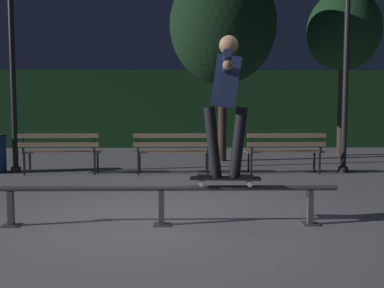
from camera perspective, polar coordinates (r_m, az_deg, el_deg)
name	(u,v)px	position (r m, az deg, el deg)	size (l,w,h in m)	color
ground_plane	(163,219)	(4.93, -4.08, -10.37)	(90.00, 90.00, 0.00)	gray
hedge_backdrop	(178,109)	(15.34, -2.00, 4.85)	(24.00, 1.20, 2.79)	#193D1E
grind_rail	(161,195)	(4.59, -4.29, -7.06)	(3.93, 0.18, 0.45)	#47474C
skateboard	(225,179)	(4.58, 4.64, -4.86)	(0.79, 0.26, 0.09)	black
skateboarder	(226,94)	(4.52, 4.75, 6.93)	(0.63, 1.41, 1.56)	black
park_bench_leftmost	(60,148)	(8.74, -17.87, -0.58)	(1.61, 0.45, 0.88)	black
park_bench_left_center	(173,148)	(8.37, -2.65, -0.58)	(1.61, 0.45, 0.88)	black
park_bench_right_center	(285,148)	(8.61, 12.81, -0.54)	(1.61, 0.45, 0.88)	black
tree_behind_benches	(223,26)	(10.93, 4.32, 16.12)	(2.73, 2.73, 5.00)	#3D2D23
tree_far_right	(344,32)	(13.08, 20.37, 14.48)	(2.09, 2.09, 4.80)	#3D2D23
lamp_post_right	(346,54)	(9.24, 20.71, 11.69)	(0.32, 0.32, 3.90)	black
lamp_post_left	(12,53)	(9.39, -23.77, 11.49)	(0.32, 0.32, 3.90)	black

